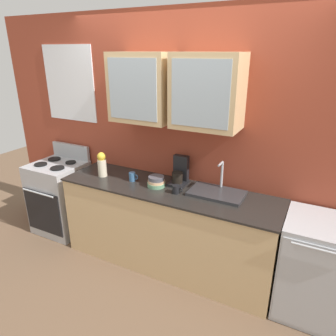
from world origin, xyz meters
TOP-DOWN VIEW (x-y plane):
  - ground_plane at (0.00, 0.00)m, footprint 10.00×10.00m
  - back_wall_unit at (-0.01, 0.31)m, footprint 4.76×0.46m
  - counter at (0.00, 0.00)m, footprint 2.24×0.62m
  - stove_range at (-1.50, -0.00)m, footprint 0.60×0.61m
  - sink_faucet at (0.48, 0.09)m, footprint 0.51×0.32m
  - bowl_stack at (-0.12, -0.01)m, footprint 0.18×0.18m
  - vase at (-0.77, -0.04)m, footprint 0.09×0.09m
  - cup_near_sink at (0.13, -0.06)m, footprint 0.10×0.07m
  - cup_near_bowls at (-0.41, -0.00)m, footprint 0.10×0.07m
  - dishwasher at (1.44, -0.00)m, footprint 0.63×0.60m
  - coffee_maker at (0.06, 0.16)m, footprint 0.17×0.20m

SIDE VIEW (x-z plane):
  - ground_plane at x=0.00m, z-range 0.00..0.00m
  - dishwasher at x=1.44m, z-range 0.00..0.88m
  - counter at x=0.00m, z-range 0.00..0.88m
  - stove_range at x=-1.50m, z-range -0.08..0.98m
  - sink_faucet at x=0.48m, z-range 0.76..1.05m
  - cup_near_sink at x=0.13m, z-range 0.88..0.96m
  - cup_near_bowls at x=-0.41m, z-range 0.88..0.98m
  - bowl_stack at x=-0.12m, z-range 0.88..0.99m
  - coffee_maker at x=0.06m, z-range 0.85..1.14m
  - vase at x=-0.77m, z-range 0.88..1.15m
  - back_wall_unit at x=-0.01m, z-range 0.11..2.65m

